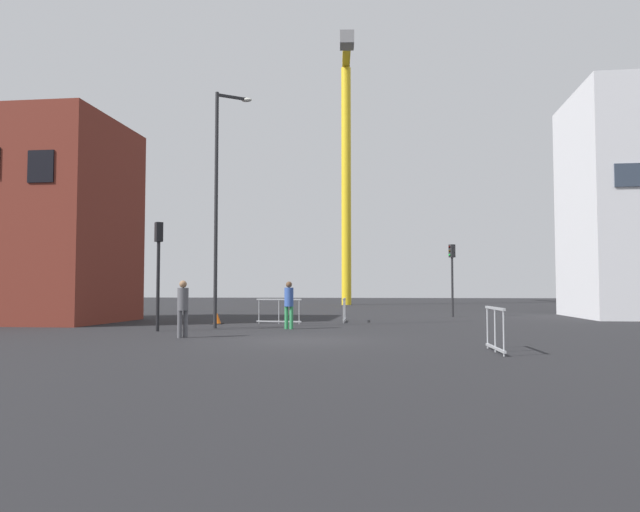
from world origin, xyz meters
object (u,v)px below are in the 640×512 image
(streetlamp_tall, at_px, (220,193))
(traffic_cone_striped, at_px, (217,319))
(traffic_light_near, at_px, (158,258))
(pedestrian_walking, at_px, (183,304))
(construction_crane, at_px, (346,141))
(traffic_light_island, at_px, (452,268))
(pedestrian_waiting, at_px, (289,301))

(streetlamp_tall, xyz_separation_m, traffic_cone_striped, (-0.83, 2.61, -4.99))
(traffic_light_near, xyz_separation_m, pedestrian_walking, (1.89, -2.67, -1.59))
(construction_crane, bearing_deg, traffic_light_near, -96.28)
(traffic_light_near, height_order, traffic_light_island, traffic_light_near)
(construction_crane, relative_size, pedestrian_walking, 13.17)
(streetlamp_tall, bearing_deg, construction_crane, 86.22)
(pedestrian_waiting, bearing_deg, traffic_light_near, -159.24)
(construction_crane, xyz_separation_m, traffic_light_island, (7.55, -23.45, -12.90))
(traffic_light_island, bearing_deg, traffic_cone_striped, -143.20)
(traffic_cone_striped, bearing_deg, streetlamp_tall, -72.30)
(construction_crane, height_order, streetlamp_tall, construction_crane)
(traffic_light_island, height_order, pedestrian_waiting, traffic_light_island)
(pedestrian_walking, bearing_deg, streetlamp_tall, 92.42)
(streetlamp_tall, distance_m, traffic_light_near, 3.59)
(streetlamp_tall, xyz_separation_m, traffic_light_island, (9.80, 10.56, -2.59))
(construction_crane, distance_m, pedestrian_waiting, 37.10)
(traffic_light_island, height_order, traffic_cone_striped, traffic_light_island)
(traffic_cone_striped, bearing_deg, traffic_light_near, -101.03)
(traffic_light_island, xyz_separation_m, pedestrian_waiting, (-7.04, -10.70, -1.58))
(traffic_light_island, xyz_separation_m, pedestrian_walking, (-9.61, -15.06, -1.59))
(traffic_light_island, xyz_separation_m, traffic_cone_striped, (-10.63, -7.95, -2.40))
(traffic_light_near, bearing_deg, pedestrian_walking, -54.74)
(streetlamp_tall, bearing_deg, pedestrian_walking, -87.58)
(streetlamp_tall, distance_m, pedestrian_walking, 6.14)
(streetlamp_tall, height_order, traffic_light_near, streetlamp_tall)
(traffic_light_near, relative_size, pedestrian_walking, 2.20)
(streetlamp_tall, relative_size, traffic_light_island, 2.36)
(traffic_light_island, bearing_deg, traffic_light_near, -132.86)
(pedestrian_walking, height_order, pedestrian_waiting, pedestrian_waiting)
(traffic_cone_striped, bearing_deg, pedestrian_walking, -81.81)
(traffic_light_near, distance_m, traffic_cone_striped, 5.12)
(streetlamp_tall, height_order, pedestrian_walking, streetlamp_tall)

